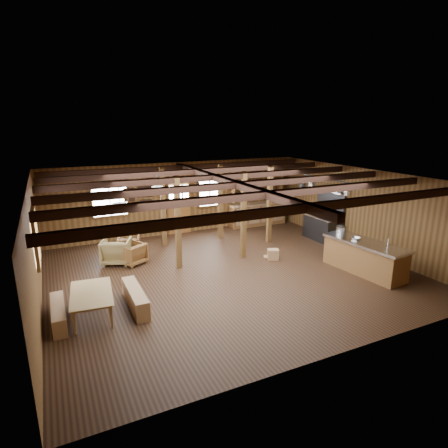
{
  "coord_description": "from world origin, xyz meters",
  "views": [
    {
      "loc": [
        -4.52,
        -9.21,
        4.31
      ],
      "look_at": [
        0.44,
        1.27,
        1.11
      ],
      "focal_mm": 30.0,
      "sensor_mm": 36.0,
      "label": 1
    }
  ],
  "objects": [
    {
      "name": "armchair_b",
      "position": [
        -2.33,
        2.8,
        0.32
      ],
      "size": [
        0.85,
        0.87,
        0.64
      ],
      "primitive_type": "imported",
      "rotation": [
        0.0,
        0.0,
        2.85
      ],
      "color": "brown",
      "rests_on": "floor"
    },
    {
      "name": "kitchen_island",
      "position": [
        3.6,
        -1.66,
        0.48
      ],
      "size": [
        1.16,
        2.58,
        1.2
      ],
      "rotation": [
        0.0,
        0.0,
        0.12
      ],
      "color": "brown",
      "rests_on": "floor"
    },
    {
      "name": "armchair_c",
      "position": [
        -2.84,
        2.19,
        0.39
      ],
      "size": [
        1.11,
        1.12,
        0.79
      ],
      "primitive_type": "imported",
      "rotation": [
        0.0,
        0.0,
        2.75
      ],
      "color": "olive",
      "rests_on": "floor"
    },
    {
      "name": "room",
      "position": [
        0.0,
        0.0,
        1.4
      ],
      "size": [
        10.04,
        9.04,
        2.84
      ],
      "color": "black",
      "rests_on": "ground"
    },
    {
      "name": "pot_rack",
      "position": [
        3.4,
        0.27,
        2.28
      ],
      "size": [
        0.38,
        3.0,
        0.46
      ],
      "color": "#2B2B2D",
      "rests_on": "ceiling"
    },
    {
      "name": "notice_boards",
      "position": [
        -1.5,
        4.46,
        1.64
      ],
      "size": [
        1.08,
        0.03,
        0.9
      ],
      "color": "white",
      "rests_on": "wall_back"
    },
    {
      "name": "back_door",
      "position": [
        0.0,
        4.45,
        0.88
      ],
      "size": [
        1.02,
        0.08,
        2.15
      ],
      "color": "brown",
      "rests_on": "floor"
    },
    {
      "name": "bench_aisle",
      "position": [
        -2.96,
        -0.94,
        0.23
      ],
      "size": [
        0.31,
        1.67,
        0.46
      ],
      "primitive_type": "cube",
      "color": "olive",
      "rests_on": "floor"
    },
    {
      "name": "dining_table",
      "position": [
        -3.9,
        -0.94,
        0.28
      ],
      "size": [
        1.05,
        1.69,
        0.57
      ],
      "primitive_type": "imported",
      "rotation": [
        0.0,
        0.0,
        1.48
      ],
      "color": "olive",
      "rests_on": "floor"
    },
    {
      "name": "armchair_a",
      "position": [
        -2.43,
        1.91,
        0.33
      ],
      "size": [
        0.98,
        0.98,
        0.66
      ],
      "primitive_type": "imported",
      "rotation": [
        0.0,
        0.0,
        3.66
      ],
      "color": "brown",
      "rests_on": "floor"
    },
    {
      "name": "step_stool",
      "position": [
        1.75,
        0.36,
        0.17
      ],
      "size": [
        0.46,
        0.4,
        0.34
      ],
      "primitive_type": "cube",
      "rotation": [
        0.0,
        0.0,
        -0.39
      ],
      "color": "olive",
      "rests_on": "floor"
    },
    {
      "name": "timber_posts",
      "position": [
        0.52,
        2.08,
        1.4
      ],
      "size": [
        3.95,
        2.35,
        2.8
      ],
      "color": "#4B2F15",
      "rests_on": "floor"
    },
    {
      "name": "pendant_lamps",
      "position": [
        -2.25,
        1.0,
        2.25
      ],
      "size": [
        1.86,
        2.36,
        0.66
      ],
      "color": "#2B2B2D",
      "rests_on": "ceiling"
    },
    {
      "name": "counter_pot",
      "position": [
        3.59,
        -0.66,
        1.04
      ],
      "size": [
        0.33,
        0.33,
        0.2
      ],
      "primitive_type": "cylinder",
      "color": "silver",
      "rests_on": "kitchen_island"
    },
    {
      "name": "window_back_left",
      "position": [
        -2.6,
        4.46,
        1.6
      ],
      "size": [
        1.32,
        0.06,
        1.32
      ],
      "color": "white",
      "rests_on": "wall_back"
    },
    {
      "name": "back_counter",
      "position": [
        3.4,
        4.2,
        0.6
      ],
      "size": [
        2.55,
        0.6,
        2.45
      ],
      "color": "brown",
      "rests_on": "floor"
    },
    {
      "name": "commercial_range",
      "position": [
        4.65,
        1.39,
        0.62
      ],
      "size": [
        0.79,
        1.52,
        1.88
      ],
      "color": "#2B2B2D",
      "rests_on": "floor"
    },
    {
      "name": "window_left",
      "position": [
        -4.96,
        0.5,
        1.6
      ],
      "size": [
        0.14,
        1.24,
        1.32
      ],
      "color": "white",
      "rests_on": "wall_back"
    },
    {
      "name": "window_back_right",
      "position": [
        1.3,
        4.46,
        1.6
      ],
      "size": [
        1.02,
        0.06,
        1.32
      ],
      "color": "white",
      "rests_on": "wall_back"
    },
    {
      "name": "bench_wall",
      "position": [
        -4.65,
        -0.94,
        0.21
      ],
      "size": [
        0.29,
        1.52,
        0.42
      ],
      "primitive_type": "cube",
      "color": "olive",
      "rests_on": "floor"
    },
    {
      "name": "ceiling_joists",
      "position": [
        0.0,
        0.18,
        2.68
      ],
      "size": [
        9.8,
        8.82,
        0.18
      ],
      "color": "black",
      "rests_on": "ceiling"
    },
    {
      "name": "bowl",
      "position": [
        3.5,
        -1.36,
        0.97
      ],
      "size": [
        0.33,
        0.33,
        0.06
      ],
      "primitive_type": "imported",
      "rotation": [
        0.0,
        0.0,
        0.37
      ],
      "color": "silver",
      "rests_on": "kitchen_island"
    }
  ]
}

